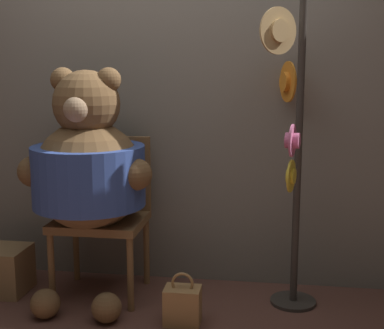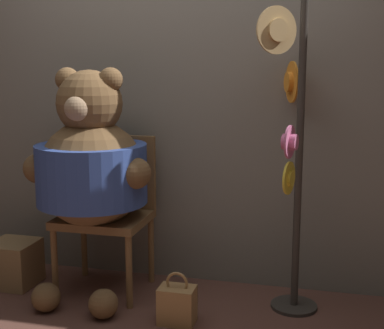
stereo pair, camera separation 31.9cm
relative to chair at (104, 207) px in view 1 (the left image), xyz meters
name	(u,v)px [view 1 (the left image)]	position (x,y,z in m)	size (l,w,h in m)	color
ground_plane	(143,326)	(0.36, -0.48, -0.55)	(14.00, 14.00, 0.00)	brown
wall_back	(167,98)	(0.36, 0.30, 0.68)	(8.00, 0.10, 2.48)	slate
chair	(104,207)	(0.00, 0.00, 0.00)	(0.55, 0.48, 1.00)	brown
teddy_bear	(88,168)	(-0.04, -0.16, 0.28)	(0.82, 0.73, 1.44)	brown
hat_display_rack	(292,149)	(1.17, -0.06, 0.41)	(0.38, 0.58, 1.84)	#332D28
handbag_on_ground	(182,305)	(0.58, -0.41, -0.44)	(0.20, 0.15, 0.31)	#A87A47
wooden_crate	(5,270)	(-0.63, -0.14, -0.41)	(0.29, 0.29, 0.29)	#937047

